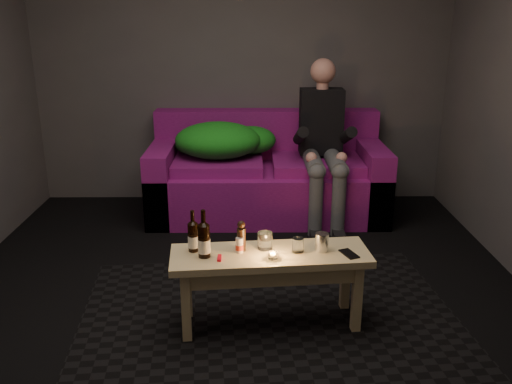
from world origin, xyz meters
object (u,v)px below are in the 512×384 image
person (323,139)px  beer_bottle_b (204,240)px  sofa (267,178)px  steel_cup (322,242)px  coffee_table (270,266)px  beer_bottle_a (193,236)px

person → beer_bottle_b: (-0.92, -1.86, -0.16)m
sofa → person: size_ratio=1.50×
beer_bottle_b → steel_cup: size_ratio=2.63×
sofa → beer_bottle_b: sofa is taller
sofa → steel_cup: sofa is taller
coffee_table → beer_bottle_a: beer_bottle_a is taller
beer_bottle_a → steel_cup: size_ratio=2.32×
beer_bottle_a → beer_bottle_b: bearing=-49.3°
sofa → beer_bottle_a: (-0.49, -1.96, 0.24)m
coffee_table → steel_cup: steel_cup is taller
coffee_table → steel_cup: bearing=4.7°
person → beer_bottle_a: person is taller
person → beer_bottle_a: (-0.99, -1.78, -0.17)m
beer_bottle_b → person: bearing=63.8°
person → beer_bottle_b: bearing=-116.2°
sofa → beer_bottle_b: bearing=-101.8°
coffee_table → person: bearing=73.6°
sofa → steel_cup: size_ratio=19.72×
coffee_table → steel_cup: (0.31, 0.03, 0.14)m
sofa → person: (0.49, -0.18, 0.41)m
coffee_table → beer_bottle_a: size_ratio=4.73×
beer_bottle_a → beer_bottle_b: (0.07, -0.08, 0.01)m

